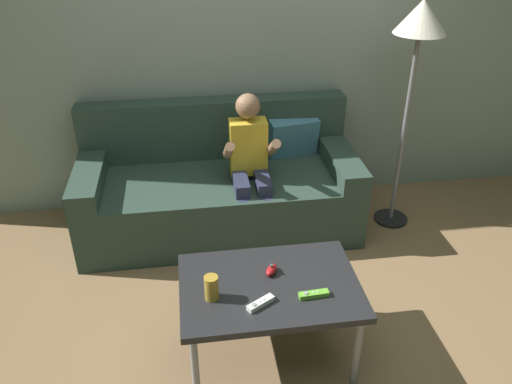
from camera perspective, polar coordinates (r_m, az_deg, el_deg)
ground_plane at (r=2.81m, az=2.97°, el=-17.26°), size 9.60×9.60×0.00m
wall_back at (r=3.63m, az=-1.66°, el=17.11°), size 4.80×0.05×2.50m
couch at (r=3.60m, az=-3.99°, el=0.48°), size 1.85×0.80×0.83m
person_seated_on_couch at (r=3.33m, az=-0.65°, el=3.26°), size 0.34×0.41×0.99m
coffee_table at (r=2.53m, az=1.50°, el=-10.79°), size 0.86×0.59×0.45m
game_remote_white_near_edge at (r=2.39m, az=0.50°, el=-12.13°), size 0.14×0.10×0.03m
nunchuk_red at (r=2.56m, az=1.71°, el=-8.56°), size 0.08×0.10×0.05m
game_remote_lime_far_corner at (r=2.45m, az=6.36°, el=-11.12°), size 0.14×0.04×0.03m
soda_can at (r=2.40m, az=-4.92°, el=-10.44°), size 0.07×0.07×0.12m
floor_lamp at (r=3.40m, az=17.47°, el=16.11°), size 0.32×0.32×1.53m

